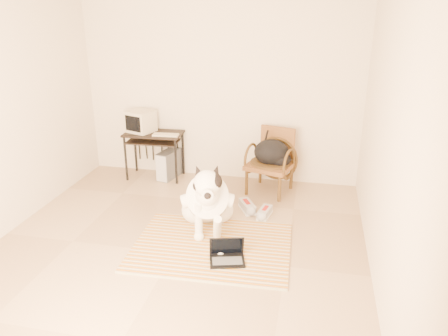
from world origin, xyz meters
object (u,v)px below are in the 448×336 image
(computer_desk, at_px, (154,139))
(backpack, at_px, (273,154))
(dog, at_px, (208,201))
(pc_tower, at_px, (169,164))
(laptop, at_px, (227,255))
(crt_monitor, at_px, (141,121))
(rattan_chair, at_px, (271,161))

(computer_desk, distance_m, backpack, 1.78)
(dog, xyz_separation_m, computer_desk, (-1.16, 1.40, 0.23))
(dog, relative_size, pc_tower, 2.54)
(pc_tower, bearing_deg, backpack, -7.66)
(computer_desk, bearing_deg, pc_tower, 9.58)
(laptop, distance_m, crt_monitor, 2.78)
(rattan_chair, bearing_deg, computer_desk, 176.07)
(crt_monitor, distance_m, rattan_chair, 1.99)
(laptop, bearing_deg, crt_monitor, 129.92)
(computer_desk, distance_m, rattan_chair, 1.76)
(computer_desk, xyz_separation_m, pc_tower, (0.21, 0.04, -0.39))
(dog, xyz_separation_m, crt_monitor, (-1.36, 1.43, 0.48))
(crt_monitor, xyz_separation_m, rattan_chair, (1.94, -0.15, -0.41))
(crt_monitor, xyz_separation_m, backpack, (1.97, -0.21, -0.29))
(laptop, xyz_separation_m, backpack, (0.26, 1.84, 0.48))
(rattan_chair, bearing_deg, dog, -114.47)
(crt_monitor, bearing_deg, rattan_chair, -4.49)
(laptop, bearing_deg, pc_tower, 122.55)
(computer_desk, height_order, rattan_chair, rattan_chair)
(dog, distance_m, pc_tower, 1.73)
(laptop, distance_m, computer_desk, 2.57)
(crt_monitor, bearing_deg, laptop, -50.08)
(dog, relative_size, computer_desk, 1.42)
(crt_monitor, xyz_separation_m, pc_tower, (0.40, 0.00, -0.64))
(laptop, xyz_separation_m, rattan_chair, (0.23, 1.89, 0.36))
(crt_monitor, relative_size, pc_tower, 0.93)
(pc_tower, bearing_deg, crt_monitor, -179.61)
(dog, relative_size, laptop, 2.96)
(pc_tower, distance_m, rattan_chair, 1.56)
(computer_desk, xyz_separation_m, crt_monitor, (-0.20, 0.03, 0.25))
(computer_desk, bearing_deg, crt_monitor, 170.59)
(pc_tower, bearing_deg, rattan_chair, -5.76)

